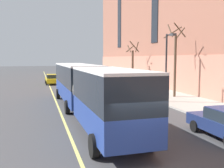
# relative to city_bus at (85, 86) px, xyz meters

# --- Properties ---
(ground_plane) EXTENTS (260.00, 260.00, 0.00)m
(ground_plane) POSITION_rel_city_bus_xyz_m (0.41, -9.26, -2.06)
(ground_plane) COLOR #424244
(city_bus) EXTENTS (3.07, 19.87, 3.55)m
(city_bus) POSITION_rel_city_bus_xyz_m (0.00, 0.00, 0.00)
(city_bus) COLOR navy
(city_bus) RESTS_ON ground
(parked_car_darkgray_1) EXTENTS (2.03, 4.67, 1.56)m
(parked_car_darkgray_1) POSITION_rel_city_bus_xyz_m (6.00, 15.32, -1.28)
(parked_car_darkgray_1) COLOR #4C4C51
(parked_car_darkgray_1) RESTS_ON ground
(parked_car_silver_3) EXTENTS (2.03, 4.46, 1.56)m
(parked_car_silver_3) POSITION_rel_city_bus_xyz_m (6.01, 8.66, -1.28)
(parked_car_silver_3) COLOR #B7B7BC
(parked_car_silver_3) RESTS_ON ground
(taxi_cab) EXTENTS (2.05, 4.55, 1.56)m
(taxi_cab) POSITION_rel_city_bus_xyz_m (-1.22, 23.26, -1.28)
(taxi_cab) COLOR yellow
(taxi_cab) RESTS_ON ground
(street_tree_far_uptown) EXTENTS (1.92, 1.92, 7.36)m
(street_tree_far_uptown) POSITION_rel_city_bus_xyz_m (10.14, 5.33, 1.86)
(street_tree_far_uptown) COLOR brown
(street_tree_far_uptown) RESTS_ON sidewalk
(street_tree_far_downtown) EXTENTS (1.60, 1.64, 6.37)m
(street_tree_far_downtown) POSITION_rel_city_bus_xyz_m (10.14, 17.72, 1.24)
(street_tree_far_downtown) COLOR brown
(street_tree_far_downtown) RESTS_ON sidewalk
(street_lamp) EXTENTS (0.36, 1.48, 6.04)m
(street_lamp) POSITION_rel_city_bus_xyz_m (7.80, 2.45, 1.86)
(street_lamp) COLOR #2D2D30
(street_lamp) RESTS_ON sidewalk
(fire_hydrant) EXTENTS (0.42, 0.24, 0.72)m
(fire_hydrant) POSITION_rel_city_bus_xyz_m (7.70, -4.12, -1.57)
(fire_hydrant) COLOR red
(fire_hydrant) RESTS_ON sidewalk
(lane_centerline) EXTENTS (0.16, 140.00, 0.01)m
(lane_centerline) POSITION_rel_city_bus_xyz_m (-1.70, -6.26, -2.06)
(lane_centerline) COLOR #E0D66B
(lane_centerline) RESTS_ON ground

